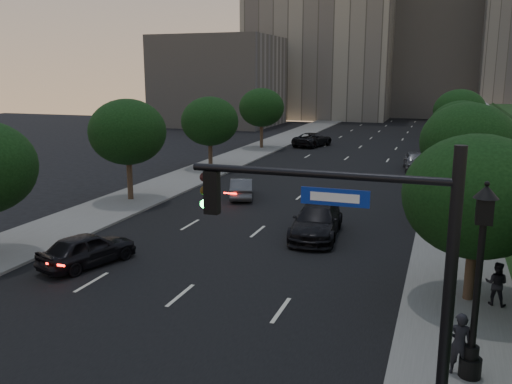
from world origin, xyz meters
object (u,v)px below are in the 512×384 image
at_px(pedestrian_a, 459,344).
at_px(pedestrian_c, 475,233).
at_px(street_lamp, 477,291).
at_px(sedan_far_left, 313,140).
at_px(sedan_mid_left, 242,188).
at_px(sedan_far_right, 415,161).
at_px(sedan_near_right, 317,221).
at_px(traffic_signal_mast, 390,306).
at_px(pedestrian_b, 496,284).
at_px(sedan_near_left, 88,249).

xyz_separation_m(pedestrian_a, pedestrian_c, (0.88, 11.50, -0.04)).
height_order(street_lamp, sedan_far_left, street_lamp).
bearing_deg(sedan_far_left, sedan_mid_left, 109.32).
height_order(street_lamp, sedan_far_right, street_lamp).
xyz_separation_m(sedan_far_left, sedan_far_right, (12.13, -12.37, 0.01)).
height_order(sedan_far_left, sedan_near_right, sedan_near_right).
bearing_deg(sedan_far_right, sedan_near_right, -106.35).
bearing_deg(pedestrian_c, sedan_mid_left, -16.34).
distance_m(traffic_signal_mast, sedan_far_left, 52.36).
relative_size(traffic_signal_mast, sedan_far_left, 1.22).
distance_m(street_lamp, sedan_far_right, 34.25).
bearing_deg(pedestrian_b, sedan_mid_left, -29.58).
height_order(sedan_far_right, pedestrian_a, pedestrian_a).
relative_size(sedan_mid_left, pedestrian_b, 2.61).
bearing_deg(sedan_far_left, traffic_signal_mast, 120.99).
bearing_deg(sedan_near_left, sedan_near_right, -119.88).
bearing_deg(pedestrian_a, sedan_far_left, -75.66).
distance_m(sedan_mid_left, sedan_far_left, 27.52).
bearing_deg(sedan_far_right, sedan_mid_left, -131.78).
xyz_separation_m(sedan_far_left, sedan_near_right, (8.48, -34.56, 0.02)).
height_order(traffic_signal_mast, pedestrian_c, traffic_signal_mast).
xyz_separation_m(sedan_near_right, pedestrian_a, (6.71, -11.80, 0.23)).
relative_size(traffic_signal_mast, pedestrian_c, 4.07).
bearing_deg(sedan_far_right, pedestrian_c, -87.07).
bearing_deg(sedan_mid_left, sedan_near_left, 64.27).
relative_size(sedan_far_right, pedestrian_a, 2.64).
distance_m(sedan_far_right, pedestrian_c, 22.83).
relative_size(traffic_signal_mast, sedan_far_right, 1.47).
relative_size(street_lamp, sedan_mid_left, 1.35).
relative_size(sedan_near_right, pedestrian_a, 3.15).
bearing_deg(pedestrian_c, sedan_near_right, 8.52).
bearing_deg(sedan_near_right, sedan_near_left, -143.15).
height_order(pedestrian_b, pedestrian_c, pedestrian_c).
xyz_separation_m(sedan_far_right, pedestrian_c, (3.93, -22.48, 0.20)).
bearing_deg(sedan_far_right, pedestrian_a, -91.85).
height_order(sedan_near_left, pedestrian_c, pedestrian_c).
bearing_deg(sedan_far_left, sedan_far_right, 150.32).
bearing_deg(pedestrian_a, sedan_near_right, -64.16).
distance_m(street_lamp, pedestrian_a, 1.62).
bearing_deg(sedan_far_right, traffic_signal_mast, -94.76).
relative_size(sedan_mid_left, sedan_far_left, 0.73).
height_order(sedan_mid_left, sedan_near_right, sedan_near_right).
relative_size(pedestrian_b, pedestrian_c, 0.93).
height_order(street_lamp, pedestrian_a, street_lamp).
relative_size(traffic_signal_mast, sedan_near_left, 1.59).
xyz_separation_m(street_lamp, sedan_far_right, (-3.38, 34.03, -1.83)).
height_order(sedan_near_left, pedestrian_a, pedestrian_a).
relative_size(traffic_signal_mast, street_lamp, 1.25).
relative_size(street_lamp, sedan_far_right, 1.18).
distance_m(sedan_mid_left, sedan_far_right, 18.38).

